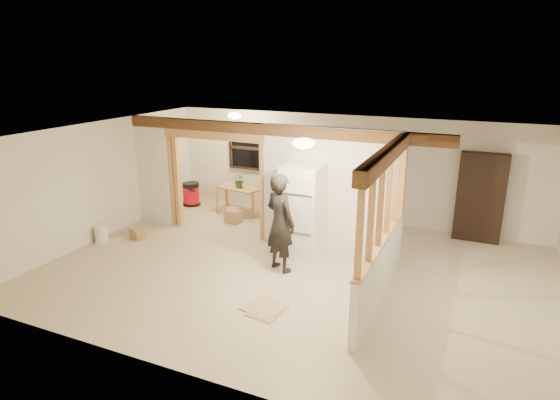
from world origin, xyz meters
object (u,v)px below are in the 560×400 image
at_px(shop_vac, 191,194).
at_px(bookshelf, 480,198).
at_px(refrigerator, 303,211).
at_px(woman, 280,223).
at_px(work_table, 239,200).

relative_size(shop_vac, bookshelf, 0.33).
height_order(refrigerator, shop_vac, refrigerator).
bearing_deg(woman, shop_vac, -10.80).
bearing_deg(refrigerator, shop_vac, 154.44).
bearing_deg(work_table, bookshelf, 16.98).
xyz_separation_m(work_table, shop_vac, (-1.49, 0.09, -0.03)).
height_order(woman, bookshelf, bookshelf).
bearing_deg(work_table, refrigerator, -24.55).
distance_m(refrigerator, woman, 0.81).
distance_m(woman, work_table, 3.47).
height_order(shop_vac, bookshelf, bookshelf).
bearing_deg(shop_vac, woman, -35.26).
xyz_separation_m(shop_vac, bookshelf, (7.00, 0.39, 0.64)).
bearing_deg(woman, work_table, -24.16).
height_order(woman, shop_vac, woman).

